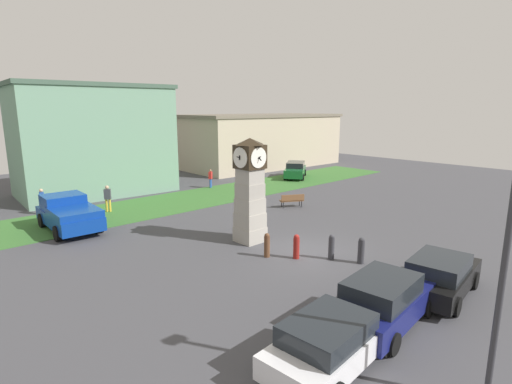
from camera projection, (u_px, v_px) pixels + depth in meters
The scene contains 19 objects.
ground_plane at pixel (309, 252), 18.55m from camera, with size 70.37×70.37×0.00m, color #424247.
clock_tower at pixel (250, 191), 19.53m from camera, with size 1.65×1.61×5.16m.
bollard_near_tower at pixel (361, 250), 17.09m from camera, with size 0.29×0.29×1.16m.
bollard_mid_row at pixel (331, 247), 17.55m from camera, with size 0.26×0.26×1.14m.
bollard_far_row at pixel (296, 246), 17.64m from camera, with size 0.28×0.28×1.11m.
bollard_end_row at pixel (267, 245), 17.83m from camera, with size 0.26×0.26×1.11m.
car_navy_sedan at pixel (332, 341), 10.21m from camera, with size 4.34×2.15×1.42m.
car_near_tower at pixel (384, 301), 12.14m from camera, with size 4.47×2.21×1.62m.
car_by_building at pixel (440, 275), 14.15m from camera, with size 4.33×2.30×1.47m.
car_far_lot at pixel (295, 170), 37.99m from camera, with size 4.58×3.99×1.50m.
pickup_truck at pixel (69, 213), 21.71m from camera, with size 2.49×5.16×1.85m.
bench at pixel (292, 200), 26.77m from camera, with size 1.66×1.24×0.90m.
pedestrian_near_bench at pixel (210, 177), 33.16m from camera, with size 0.46×0.44×1.58m.
pedestrian_crossing_lot at pixel (108, 197), 25.39m from camera, with size 0.46×0.43×1.75m.
pedestrian_by_cars at pixel (42, 200), 24.85m from camera, with size 0.31×0.44×1.65m.
street_lamp_far_side at pixel (507, 248), 8.31m from camera, with size 0.50×0.24×6.43m.
warehouse_blue_far at pixel (94, 140), 30.68m from camera, with size 11.60×7.35×8.31m.
storefront_low_left at pixel (262, 140), 45.55m from camera, with size 18.81×9.04×5.86m.
grass_verge_far at pixel (197, 198), 29.56m from camera, with size 42.22×5.70×0.04m, color #386B2D.
Camera 1 is at (-13.79, -11.17, 6.57)m, focal length 28.00 mm.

